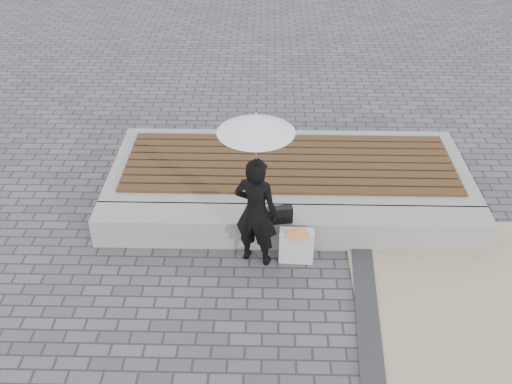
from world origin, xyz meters
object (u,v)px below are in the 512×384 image
at_px(seating_ledge, 291,227).
at_px(parasol, 256,124).
at_px(woman, 256,212).
at_px(handbag, 280,215).
at_px(canvas_tote, 296,246).

height_order(seating_ledge, parasol, parasol).
distance_m(woman, handbag, 0.43).
height_order(parasol, canvas_tote, parasol).
bearing_deg(handbag, seating_ledge, 38.67).
bearing_deg(parasol, woman, 180.00).
relative_size(parasol, canvas_tote, 2.46).
distance_m(woman, canvas_tote, 0.70).
relative_size(seating_ledge, handbag, 16.34).
distance_m(handbag, canvas_tote, 0.42).
bearing_deg(seating_ledge, canvas_tote, -82.60).
relative_size(woman, canvas_tote, 3.30).
bearing_deg(canvas_tote, parasol, -177.01).
height_order(handbag, canvas_tote, handbag).
distance_m(parasol, handbag, 1.41).
xyz_separation_m(woman, handbag, (0.29, 0.23, -0.21)).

